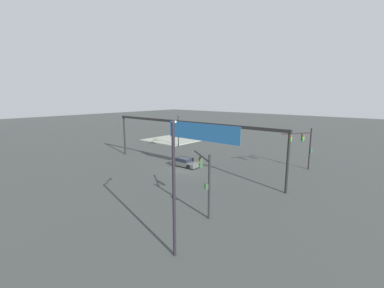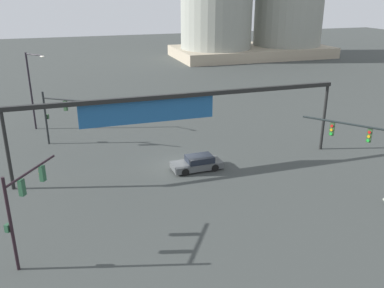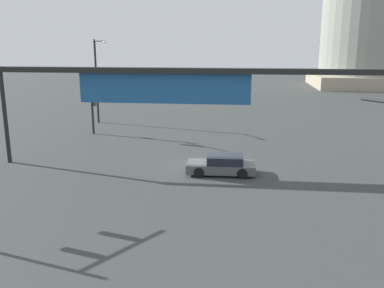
% 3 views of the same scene
% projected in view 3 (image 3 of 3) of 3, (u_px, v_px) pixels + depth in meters
% --- Properties ---
extents(ground_plane, '(220.67, 220.67, 0.00)m').
position_uv_depth(ground_plane, '(208.00, 168.00, 27.54)').
color(ground_plane, '#393D3B').
extents(traffic_signal_opposite_side, '(3.78, 2.97, 5.32)m').
position_uv_depth(traffic_signal_opposite_side, '(98.00, 97.00, 36.51)').
color(traffic_signal_opposite_side, black).
rests_on(traffic_signal_opposite_side, ground).
extents(streetlamp_curved_arm, '(2.06, 2.22, 8.36)m').
position_uv_depth(streetlamp_curved_arm, '(97.00, 75.00, 41.86)').
color(streetlamp_curved_arm, black).
rests_on(streetlamp_curved_arm, ground).
extents(overhead_sign_gantry, '(28.02, 0.43, 6.54)m').
position_uv_depth(overhead_sign_gantry, '(195.00, 84.00, 26.25)').
color(overhead_sign_gantry, black).
rests_on(overhead_sign_gantry, ground).
extents(sedan_car_approaching, '(4.33, 2.04, 1.21)m').
position_uv_depth(sedan_car_approaching, '(222.00, 165.00, 26.29)').
color(sedan_car_approaching, '#4A4E4F').
rests_on(sedan_car_approaching, ground).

